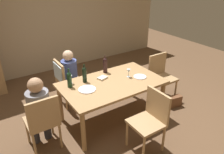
{
  "coord_description": "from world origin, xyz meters",
  "views": [
    {
      "loc": [
        -1.81,
        -2.73,
        2.47
      ],
      "look_at": [
        0.0,
        0.0,
        0.83
      ],
      "focal_mm": 35.54,
      "sensor_mm": 36.0,
      "label": 1
    }
  ],
  "objects_px": {
    "dinner_plate_host": "(87,89)",
    "chair_right_end": "(160,74)",
    "wine_glass_near_left": "(70,78)",
    "person_man_bearded": "(39,108)",
    "wine_bottle_tall_green": "(84,74)",
    "chair_far_left": "(64,77)",
    "wine_bottle_dark_red": "(69,79)",
    "person_woman_host": "(71,73)",
    "wine_glass_centre": "(129,71)",
    "handbag": "(174,101)",
    "dinner_plate_guest_left": "(140,77)",
    "chair_left_end": "(43,120)",
    "wine_bottle_short_olive": "(105,65)",
    "dining_table": "(112,87)",
    "chair_near": "(151,117)"
  },
  "relations": [
    {
      "from": "dining_table",
      "to": "person_woman_host",
      "type": "height_order",
      "value": "person_woman_host"
    },
    {
      "from": "person_man_bearded",
      "to": "dining_table",
      "type": "bearing_deg",
      "value": -1.21
    },
    {
      "from": "chair_far_left",
      "to": "person_woman_host",
      "type": "bearing_deg",
      "value": 90.0
    },
    {
      "from": "dining_table",
      "to": "chair_far_left",
      "type": "bearing_deg",
      "value": 119.81
    },
    {
      "from": "chair_far_left",
      "to": "wine_bottle_dark_red",
      "type": "xyz_separation_m",
      "value": [
        -0.14,
        -0.64,
        0.28
      ]
    },
    {
      "from": "chair_far_left",
      "to": "person_man_bearded",
      "type": "bearing_deg",
      "value": -40.15
    },
    {
      "from": "chair_far_left",
      "to": "chair_near",
      "type": "relative_size",
      "value": 1.0
    },
    {
      "from": "chair_far_left",
      "to": "chair_right_end",
      "type": "relative_size",
      "value": 1.0
    },
    {
      "from": "dining_table",
      "to": "wine_glass_near_left",
      "type": "bearing_deg",
      "value": 149.74
    },
    {
      "from": "chair_left_end",
      "to": "wine_glass_centre",
      "type": "distance_m",
      "value": 1.62
    },
    {
      "from": "wine_bottle_tall_green",
      "to": "wine_bottle_dark_red",
      "type": "relative_size",
      "value": 0.99
    },
    {
      "from": "chair_right_end",
      "to": "wine_glass_near_left",
      "type": "relative_size",
      "value": 6.17
    },
    {
      "from": "chair_far_left",
      "to": "wine_bottle_dark_red",
      "type": "distance_m",
      "value": 0.71
    },
    {
      "from": "wine_bottle_dark_red",
      "to": "dinner_plate_guest_left",
      "type": "relative_size",
      "value": 1.43
    },
    {
      "from": "chair_right_end",
      "to": "wine_glass_near_left",
      "type": "bearing_deg",
      "value": -8.06
    },
    {
      "from": "wine_bottle_dark_red",
      "to": "dinner_plate_host",
      "type": "relative_size",
      "value": 1.15
    },
    {
      "from": "handbag",
      "to": "dining_table",
      "type": "bearing_deg",
      "value": 164.11
    },
    {
      "from": "dining_table",
      "to": "handbag",
      "type": "relative_size",
      "value": 6.07
    },
    {
      "from": "wine_glass_centre",
      "to": "dinner_plate_guest_left",
      "type": "distance_m",
      "value": 0.22
    },
    {
      "from": "dinner_plate_host",
      "to": "chair_right_end",
      "type": "bearing_deg",
      "value": 2.63
    },
    {
      "from": "wine_bottle_dark_red",
      "to": "dinner_plate_host",
      "type": "xyz_separation_m",
      "value": [
        0.19,
        -0.23,
        -0.13
      ]
    },
    {
      "from": "person_woman_host",
      "to": "wine_bottle_dark_red",
      "type": "distance_m",
      "value": 0.74
    },
    {
      "from": "chair_near",
      "to": "person_man_bearded",
      "type": "bearing_deg",
      "value": 55.37
    },
    {
      "from": "wine_bottle_dark_red",
      "to": "handbag",
      "type": "bearing_deg",
      "value": -17.52
    },
    {
      "from": "wine_bottle_dark_red",
      "to": "wine_glass_near_left",
      "type": "relative_size",
      "value": 2.15
    },
    {
      "from": "chair_left_end",
      "to": "wine_glass_centre",
      "type": "height_order",
      "value": "chair_left_end"
    },
    {
      "from": "wine_bottle_short_olive",
      "to": "wine_glass_centre",
      "type": "xyz_separation_m",
      "value": [
        0.24,
        -0.38,
        -0.04
      ]
    },
    {
      "from": "chair_near",
      "to": "dinner_plate_guest_left",
      "type": "xyz_separation_m",
      "value": [
        0.43,
        0.78,
        0.21
      ]
    },
    {
      "from": "chair_far_left",
      "to": "dinner_plate_host",
      "type": "height_order",
      "value": "chair_far_left"
    },
    {
      "from": "person_woman_host",
      "to": "handbag",
      "type": "distance_m",
      "value": 2.08
    },
    {
      "from": "wine_glass_near_left",
      "to": "dinner_plate_host",
      "type": "distance_m",
      "value": 0.37
    },
    {
      "from": "wine_glass_centre",
      "to": "handbag",
      "type": "xyz_separation_m",
      "value": [
        0.88,
        -0.36,
        -0.73
      ]
    },
    {
      "from": "wine_glass_centre",
      "to": "handbag",
      "type": "height_order",
      "value": "wine_glass_centre"
    },
    {
      "from": "wine_glass_near_left",
      "to": "person_man_bearded",
      "type": "bearing_deg",
      "value": -153.41
    },
    {
      "from": "wine_bottle_dark_red",
      "to": "dinner_plate_guest_left",
      "type": "distance_m",
      "value": 1.22
    },
    {
      "from": "chair_left_end",
      "to": "chair_far_left",
      "type": "bearing_deg",
      "value": 53.3
    },
    {
      "from": "person_woman_host",
      "to": "wine_bottle_short_olive",
      "type": "height_order",
      "value": "person_woman_host"
    },
    {
      "from": "chair_left_end",
      "to": "wine_bottle_short_olive",
      "type": "xyz_separation_m",
      "value": [
        1.34,
        0.48,
        0.35
      ]
    },
    {
      "from": "chair_left_end",
      "to": "wine_bottle_tall_green",
      "type": "height_order",
      "value": "wine_bottle_tall_green"
    },
    {
      "from": "wine_bottle_dark_red",
      "to": "chair_left_end",
      "type": "bearing_deg",
      "value": -150.35
    },
    {
      "from": "wine_bottle_short_olive",
      "to": "dining_table",
      "type": "bearing_deg",
      "value": -106.07
    },
    {
      "from": "dining_table",
      "to": "dinner_plate_host",
      "type": "bearing_deg",
      "value": 178.83
    },
    {
      "from": "person_man_bearded",
      "to": "dinner_plate_guest_left",
      "type": "height_order",
      "value": "person_man_bearded"
    },
    {
      "from": "person_man_bearded",
      "to": "person_woman_host",
      "type": "bearing_deg",
      "value": 44.49
    },
    {
      "from": "wine_bottle_dark_red",
      "to": "dining_table",
      "type": "bearing_deg",
      "value": -20.54
    },
    {
      "from": "chair_left_end",
      "to": "wine_bottle_dark_red",
      "type": "bearing_deg",
      "value": 29.65
    },
    {
      "from": "person_man_bearded",
      "to": "wine_bottle_dark_red",
      "type": "bearing_deg",
      "value": 20.53
    },
    {
      "from": "wine_bottle_tall_green",
      "to": "dinner_plate_host",
      "type": "distance_m",
      "value": 0.31
    },
    {
      "from": "wine_glass_near_left",
      "to": "handbag",
      "type": "xyz_separation_m",
      "value": [
        1.82,
        -0.7,
        -0.73
      ]
    },
    {
      "from": "wine_bottle_short_olive",
      "to": "wine_glass_centre",
      "type": "relative_size",
      "value": 2.17
    }
  ]
}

